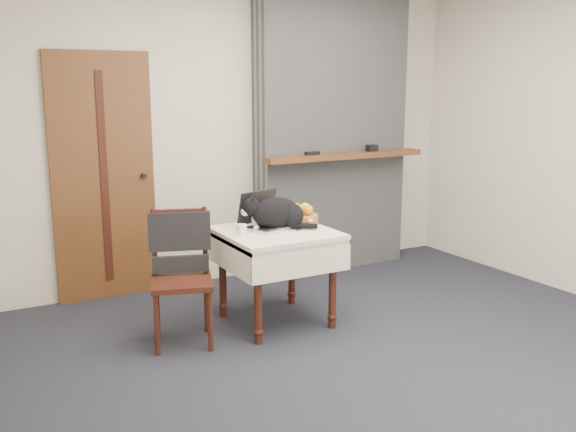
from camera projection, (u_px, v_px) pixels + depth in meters
name	position (u px, v px, depth m)	size (l,w,h in m)	color
ground	(366.00, 352.00, 4.26)	(4.50, 4.50, 0.00)	black
room_shell	(331.00, 81.00, 4.29)	(4.52, 4.01, 2.61)	beige
door	(103.00, 178.00, 5.17)	(0.82, 0.10, 2.00)	brown
chimney	(331.00, 132.00, 6.00)	(1.62, 0.48, 2.60)	gray
side_table	(276.00, 246.00, 4.68)	(0.78, 0.78, 0.70)	#3A1510
laptop	(266.00, 219.00, 4.74)	(0.44, 0.41, 0.27)	#B7B7BC
cat	(277.00, 213.00, 4.69)	(0.52, 0.34, 0.27)	black
cream_jar	(242.00, 230.00, 4.49)	(0.07, 0.07, 0.08)	white
pill_bottle	(310.00, 224.00, 4.68)	(0.04, 0.04, 0.07)	#B15A15
fruit_basket	(300.00, 216.00, 4.84)	(0.28, 0.28, 0.16)	#9B6A3E
desk_clutter	(299.00, 226.00, 4.79)	(0.15, 0.02, 0.01)	black
chair	(181.00, 257.00, 4.38)	(0.51, 0.51, 0.91)	#3A1510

